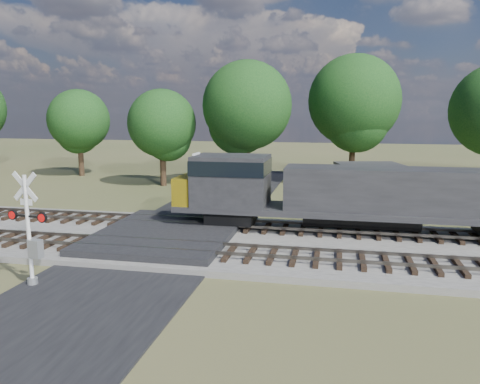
# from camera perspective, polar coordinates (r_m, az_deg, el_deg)

# --- Properties ---
(ground) EXTENTS (160.00, 160.00, 0.00)m
(ground) POSITION_cam_1_polar(r_m,az_deg,el_deg) (25.01, -9.22, -6.22)
(ground) COLOR #454F2A
(ground) RESTS_ON ground
(ballast_bed) EXTENTS (140.00, 10.00, 0.30)m
(ballast_bed) POSITION_cam_1_polar(r_m,az_deg,el_deg) (23.92, 14.40, -6.79)
(ballast_bed) COLOR gray
(ballast_bed) RESTS_ON ground
(road) EXTENTS (7.00, 60.00, 0.08)m
(road) POSITION_cam_1_polar(r_m,az_deg,el_deg) (25.00, -9.23, -6.13)
(road) COLOR black
(road) RESTS_ON ground
(crossing_panel) EXTENTS (7.00, 9.00, 0.62)m
(crossing_panel) POSITION_cam_1_polar(r_m,az_deg,el_deg) (25.38, -8.84, -5.23)
(crossing_panel) COLOR #262628
(crossing_panel) RESTS_ON ground
(track_near) EXTENTS (140.00, 2.60, 0.33)m
(track_near) POSITION_cam_1_polar(r_m,az_deg,el_deg) (22.13, -3.48, -7.14)
(track_near) COLOR black
(track_near) RESTS_ON ballast_bed
(track_far) EXTENTS (140.00, 2.60, 0.33)m
(track_far) POSITION_cam_1_polar(r_m,az_deg,el_deg) (26.81, -0.68, -4.08)
(track_far) COLOR black
(track_far) RESTS_ON ballast_bed
(crossing_signal_near) EXTENTS (1.85, 0.44, 4.60)m
(crossing_signal_near) POSITION_cam_1_polar(r_m,az_deg,el_deg) (20.12, -24.11, -5.32)
(crossing_signal_near) COLOR silver
(crossing_signal_near) RESTS_ON ground
(crossing_signal_far) EXTENTS (1.56, 0.37, 3.88)m
(crossing_signal_far) POSITION_cam_1_polar(r_m,az_deg,el_deg) (31.61, 2.31, 0.29)
(crossing_signal_far) COLOR silver
(crossing_signal_far) RESTS_ON ground
(equipment_shed) EXTENTS (5.44, 5.44, 3.07)m
(equipment_shed) POSITION_cam_1_polar(r_m,az_deg,el_deg) (35.08, 15.65, 0.79)
(equipment_shed) COLOR #45321D
(equipment_shed) RESTS_ON ground
(treeline) EXTENTS (83.51, 11.90, 11.98)m
(treeline) POSITION_cam_1_polar(r_m,az_deg,el_deg) (43.34, 10.28, 9.86)
(treeline) COLOR black
(treeline) RESTS_ON ground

